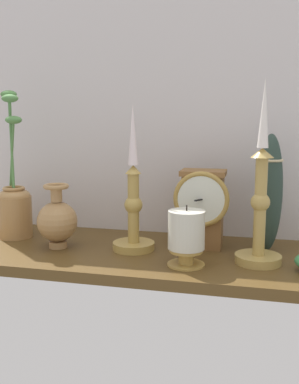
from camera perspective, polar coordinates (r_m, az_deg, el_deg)
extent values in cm
cube|color=#543C1B|center=(105.79, -0.15, -8.14)|extent=(100.00, 36.00, 2.40)
cube|color=silver|center=(118.94, 1.99, 10.27)|extent=(120.00, 2.00, 65.00)
cube|color=brown|center=(107.36, 6.86, -2.47)|extent=(9.42, 7.11, 17.47)
cube|color=brown|center=(105.85, 6.96, 2.48)|extent=(10.55, 7.97, 1.20)
torus|color=#A9853C|center=(102.81, 6.64, -0.93)|extent=(13.04, 1.19, 13.04)
cylinder|color=white|center=(102.71, 6.63, -0.94)|extent=(10.90, 0.40, 10.90)
cube|color=black|center=(102.42, 6.61, -0.97)|extent=(2.60, 3.89, 0.30)
cylinder|color=#B49347|center=(106.08, -2.04, -6.92)|extent=(9.92, 9.92, 1.80)
cylinder|color=#B49347|center=(103.89, -2.07, -2.10)|extent=(2.67, 2.67, 16.37)
sphere|color=#B49347|center=(103.73, -2.07, -1.66)|extent=(4.27, 4.27, 4.27)
cone|color=#B49347|center=(102.46, -2.10, 2.94)|extent=(3.70, 3.70, 2.00)
cone|color=white|center=(101.87, -2.13, 7.43)|extent=(2.37, 2.37, 14.04)
cylinder|color=tan|center=(99.28, 13.76, -8.34)|extent=(9.92, 9.92, 1.80)
cylinder|color=tan|center=(96.49, 14.02, -1.89)|extent=(2.55, 2.55, 20.94)
sphere|color=tan|center=(96.29, 14.05, -1.28)|extent=(4.07, 4.07, 4.07)
cone|color=tan|center=(94.97, 14.30, 4.91)|extent=(4.77, 4.77, 2.00)
cone|color=white|center=(94.72, 14.50, 9.79)|extent=(2.32, 2.32, 14.16)
cylinder|color=#A97F4D|center=(109.88, -11.66, -6.58)|extent=(4.34, 4.34, 1.60)
sphere|color=#A97F4D|center=(108.49, -11.76, -3.73)|extent=(9.64, 9.64, 9.64)
cylinder|color=#A97F4D|center=(107.20, -11.88, -0.26)|extent=(2.70, 2.70, 3.68)
torus|color=#A97F4D|center=(106.91, -11.91, 0.72)|extent=(6.05, 6.05, 1.09)
cylinder|color=#AB7E49|center=(121.15, -16.88, -3.05)|extent=(8.75, 8.75, 10.83)
ellipsoid|color=#AB7E49|center=(120.14, -17.00, -0.53)|extent=(8.32, 8.32, 4.16)
torus|color=#AB7E49|center=(119.81, -17.05, 0.45)|extent=(5.68, 5.68, 0.87)
cylinder|color=#518646|center=(118.66, -17.31, 5.88)|extent=(2.26, 2.72, 22.68)
ellipsoid|color=#518646|center=(117.26, -17.50, 11.40)|extent=(4.40, 2.80, 2.00)
cylinder|color=#518646|center=(118.63, -17.32, 6.15)|extent=(2.54, 3.56, 23.73)
ellipsoid|color=#518646|center=(120.41, -17.64, 11.87)|extent=(4.40, 2.80, 2.00)
cylinder|color=#518646|center=(118.83, -17.25, 4.61)|extent=(4.68, 4.52, 16.81)
ellipsoid|color=#518646|center=(115.76, -17.07, 8.84)|extent=(4.40, 2.80, 2.00)
cylinder|color=#B69346|center=(95.09, 4.71, -8.42)|extent=(3.18, 3.18, 3.29)
cylinder|color=#B69346|center=(95.47, 4.70, -9.13)|extent=(7.95, 7.95, 0.80)
cylinder|color=#B69346|center=(94.60, 4.72, -7.47)|extent=(7.16, 7.16, 0.60)
cylinder|color=beige|center=(93.41, 4.76, -4.85)|extent=(7.74, 7.74, 8.10)
cylinder|color=black|center=(92.38, 4.80, -2.06)|extent=(0.30, 0.30, 1.20)
ellipsoid|color=#293B33|center=(106.25, 15.11, -0.13)|extent=(6.07, 6.07, 27.38)
torus|color=#CCB78C|center=(105.30, 15.29, 3.98)|extent=(5.76, 5.76, 0.60)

